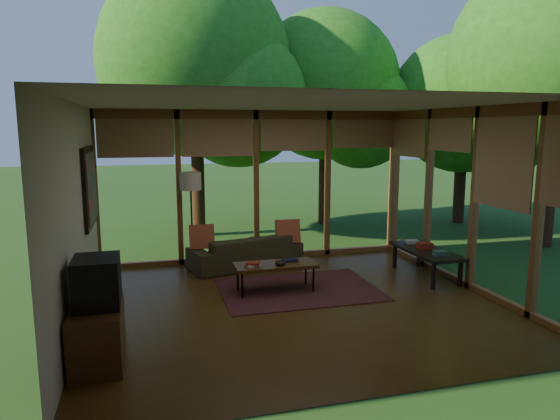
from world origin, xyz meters
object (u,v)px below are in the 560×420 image
object	(u,v)px
sofa	(245,251)
floor_lamp	(191,187)
media_cabinet	(98,333)
television	(97,282)
side_console	(426,252)
coffee_table	(275,266)

from	to	relation	value
sofa	floor_lamp	world-z (taller)	floor_lamp
sofa	media_cabinet	xyz separation A→B (m)	(-2.16, -3.08, 0.02)
television	floor_lamp	distance (m)	3.59
sofa	television	distance (m)	3.79
sofa	side_console	bearing A→B (deg)	139.97
television	floor_lamp	world-z (taller)	floor_lamp
television	side_console	bearing A→B (deg)	19.85
media_cabinet	floor_lamp	world-z (taller)	floor_lamp
coffee_table	sofa	bearing A→B (deg)	96.74
sofa	floor_lamp	bearing A→B (deg)	-28.85
sofa	media_cabinet	distance (m)	3.76
floor_lamp	side_console	bearing A→B (deg)	-23.54
media_cabinet	coffee_table	bearing A→B (deg)	35.52
media_cabinet	side_console	distance (m)	5.18
sofa	coffee_table	distance (m)	1.43
side_console	floor_lamp	bearing A→B (deg)	156.46
floor_lamp	coffee_table	distance (m)	2.21
television	coffee_table	size ratio (longest dim) A/B	0.46
floor_lamp	television	bearing A→B (deg)	-110.73
media_cabinet	television	distance (m)	0.55
coffee_table	side_console	world-z (taller)	side_console
media_cabinet	side_console	bearing A→B (deg)	19.77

